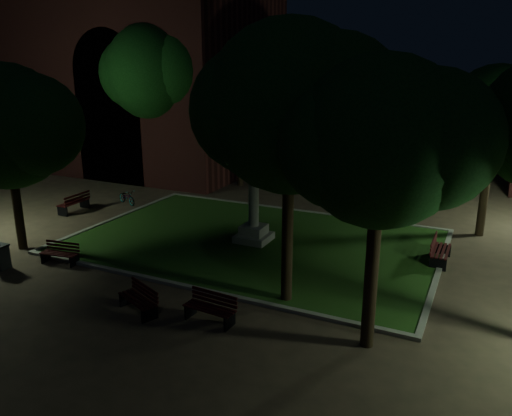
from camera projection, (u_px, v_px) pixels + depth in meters
The scene contains 22 objects.
ground at pixel (232, 258), 19.87m from camera, with size 80.00×80.00×0.00m, color #463729.
lawn at pixel (254, 242), 21.59m from camera, with size 15.00×10.00×0.08m, color #234A16.
lawn_kerb at pixel (254, 241), 21.59m from camera, with size 15.40×10.40×0.12m.
monument at pixel (254, 221), 21.33m from camera, with size 1.40×1.40×3.20m.
building_main at pixel (128, 63), 36.27m from camera, with size 20.00×12.00×15.00m.
tree_west at pixel (8, 127), 19.45m from camera, with size 6.05×4.94×7.56m.
tree_north_wl at pixel (241, 99), 29.99m from camera, with size 5.07×4.14×7.43m.
tree_north_er at pixel (358, 100), 27.05m from camera, with size 6.15×5.02×8.04m.
tree_ne at pixel (498, 112), 20.92m from camera, with size 4.87×3.98×7.48m.
tree_se at pixel (385, 143), 12.16m from camera, with size 5.30×4.32×7.81m.
tree_nw at pixel (156, 72), 29.84m from camera, with size 7.18×5.86×9.87m.
tree_far_north at pixel (313, 85), 27.71m from camera, with size 5.87×4.79×8.68m.
tree_extra at pixel (293, 107), 14.53m from camera, with size 6.29×5.14×8.82m.
lamppost_nw at pixel (157, 129), 33.00m from camera, with size 1.18×0.28×4.59m.
bench_near_left at pixel (140, 300), 15.52m from camera, with size 1.68×1.13×0.88m.
bench_near_right at pixel (211, 308), 14.97m from camera, with size 1.66×0.68×0.89m.
bench_west_near at pixel (60, 254), 19.30m from camera, with size 1.56×0.73×0.82m.
bench_left_side at pixel (74, 203), 25.83m from camera, with size 0.71×1.84×1.00m.
bench_right_side at pixel (439, 251), 19.32m from camera, with size 0.65×1.81×0.99m.
bench_far_side at pixel (356, 201), 26.49m from camera, with size 1.63×1.12×0.85m.
trash_bin at pixel (0, 257), 18.74m from camera, with size 0.60×0.60×0.95m.
bicycle at pixel (127, 197), 27.28m from camera, with size 0.53×1.53×0.80m, color black.
Camera 1 is at (8.84, -16.27, 7.56)m, focal length 35.00 mm.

